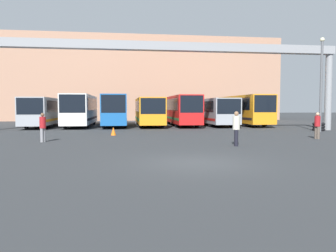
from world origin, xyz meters
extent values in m
plane|color=#2D3033|center=(0.00, 0.00, 0.00)|extent=(200.00, 200.00, 0.00)
cube|color=tan|center=(0.00, 43.86, 6.52)|extent=(44.29, 12.00, 13.03)
cylinder|color=gray|center=(15.57, 15.49, 3.39)|extent=(0.60, 0.60, 6.77)
cube|color=gray|center=(0.00, 15.49, 7.12)|extent=(31.74, 0.80, 0.70)
cube|color=#999EA5|center=(-10.97, 24.57, 1.67)|extent=(2.49, 12.21, 2.64)
cube|color=black|center=(-10.97, 18.48, 2.15)|extent=(2.29, 0.06, 1.48)
cube|color=black|center=(-10.97, 24.57, 2.15)|extent=(2.52, 10.38, 1.11)
cube|color=orange|center=(-10.97, 24.57, 0.83)|extent=(2.52, 11.60, 0.24)
cylinder|color=black|center=(-12.05, 21.15, 0.52)|extent=(0.28, 1.05, 1.05)
cylinder|color=black|center=(-9.88, 21.15, 0.52)|extent=(0.28, 1.05, 1.05)
cylinder|color=black|center=(-12.05, 27.98, 0.52)|extent=(0.28, 1.05, 1.05)
cylinder|color=black|center=(-9.88, 27.98, 0.52)|extent=(0.28, 1.05, 1.05)
cube|color=silver|center=(-7.31, 24.32, 1.83)|extent=(2.51, 11.72, 2.96)
cube|color=black|center=(-7.31, 18.48, 2.38)|extent=(2.31, 0.06, 1.66)
cube|color=black|center=(-7.31, 24.32, 2.38)|extent=(2.54, 9.96, 1.25)
cube|color=black|center=(-7.31, 24.32, 0.88)|extent=(2.54, 11.13, 0.24)
cylinder|color=black|center=(-8.40, 21.04, 0.51)|extent=(0.28, 1.02, 1.02)
cylinder|color=black|center=(-6.22, 21.04, 0.51)|extent=(0.28, 1.02, 1.02)
cylinder|color=black|center=(-8.40, 27.60, 0.51)|extent=(0.28, 1.02, 1.02)
cylinder|color=black|center=(-6.22, 27.60, 0.51)|extent=(0.28, 1.02, 1.02)
cube|color=#1959A5|center=(-3.66, 23.85, 1.83)|extent=(2.42, 10.78, 2.95)
cube|color=black|center=(-3.66, 18.48, 2.38)|extent=(2.22, 0.06, 1.65)
cube|color=black|center=(-3.66, 23.85, 2.38)|extent=(2.45, 9.17, 1.24)
cube|color=black|center=(-3.66, 23.85, 0.88)|extent=(2.45, 10.24, 0.24)
cylinder|color=black|center=(-4.70, 20.83, 0.45)|extent=(0.28, 0.91, 0.91)
cylinder|color=black|center=(-2.61, 20.83, 0.45)|extent=(0.28, 0.91, 0.91)
cylinder|color=black|center=(-4.70, 26.87, 0.45)|extent=(0.28, 0.91, 0.91)
cylinder|color=black|center=(-2.61, 26.87, 0.45)|extent=(0.28, 0.91, 0.91)
cube|color=orange|center=(0.00, 23.87, 1.68)|extent=(2.56, 10.83, 2.67)
cube|color=black|center=(0.00, 18.48, 2.17)|extent=(2.35, 0.06, 1.49)
cube|color=black|center=(0.00, 23.87, 2.17)|extent=(2.59, 9.20, 1.12)
cube|color=#268C4C|center=(0.00, 23.87, 0.83)|extent=(2.59, 10.29, 0.24)
cylinder|color=black|center=(-1.12, 20.84, 0.47)|extent=(0.28, 0.95, 0.95)
cylinder|color=black|center=(1.12, 20.84, 0.47)|extent=(0.28, 0.95, 0.95)
cylinder|color=black|center=(-1.12, 26.91, 0.47)|extent=(0.28, 0.95, 0.95)
cylinder|color=black|center=(1.12, 26.91, 0.47)|extent=(0.28, 0.95, 0.95)
cube|color=red|center=(3.66, 24.05, 1.81)|extent=(2.40, 11.18, 2.93)
cube|color=black|center=(3.66, 18.48, 2.36)|extent=(2.21, 0.06, 1.64)
cube|color=black|center=(3.66, 24.05, 2.36)|extent=(2.43, 9.50, 1.23)
cube|color=#268C4C|center=(3.66, 24.05, 0.88)|extent=(2.43, 10.62, 0.24)
cylinder|color=black|center=(2.61, 20.92, 0.51)|extent=(0.28, 1.03, 1.03)
cylinder|color=black|center=(4.70, 20.92, 0.51)|extent=(0.28, 1.03, 1.03)
cylinder|color=black|center=(2.61, 27.18, 0.51)|extent=(0.28, 1.03, 1.03)
cylinder|color=black|center=(4.70, 27.18, 0.51)|extent=(0.28, 1.03, 1.03)
cube|color=#999EA5|center=(7.31, 24.43, 1.66)|extent=(2.58, 11.93, 2.62)
cube|color=black|center=(7.31, 18.48, 2.14)|extent=(2.37, 0.06, 1.47)
cube|color=black|center=(7.31, 24.43, 2.14)|extent=(2.61, 10.14, 1.10)
cube|color=red|center=(7.31, 24.43, 0.82)|extent=(2.61, 11.34, 0.24)
cylinder|color=black|center=(6.18, 21.09, 0.47)|extent=(0.28, 0.94, 0.94)
cylinder|color=black|center=(8.44, 21.09, 0.47)|extent=(0.28, 0.94, 0.94)
cylinder|color=black|center=(6.18, 27.77, 0.47)|extent=(0.28, 0.94, 0.94)
cylinder|color=black|center=(8.44, 27.77, 0.47)|extent=(0.28, 0.94, 0.94)
cube|color=orange|center=(10.97, 24.32, 1.85)|extent=(2.48, 11.72, 2.99)
cube|color=black|center=(10.97, 18.48, 2.40)|extent=(2.28, 0.06, 1.68)
cube|color=black|center=(10.97, 24.32, 2.40)|extent=(2.51, 9.96, 1.26)
cube|color=black|center=(10.97, 24.32, 0.89)|extent=(2.51, 11.14, 0.24)
cylinder|color=black|center=(9.89, 21.04, 0.49)|extent=(0.28, 0.98, 0.98)
cylinder|color=black|center=(12.04, 21.04, 0.49)|extent=(0.28, 0.98, 0.98)
cylinder|color=black|center=(9.89, 27.60, 0.49)|extent=(0.28, 0.98, 0.98)
cylinder|color=black|center=(12.04, 27.60, 0.49)|extent=(0.28, 0.98, 0.98)
cylinder|color=brown|center=(9.85, 7.86, 0.41)|extent=(0.19, 0.19, 0.82)
cylinder|color=brown|center=(9.78, 8.00, 0.41)|extent=(0.19, 0.19, 0.82)
cylinder|color=#A5191E|center=(9.82, 7.93, 1.17)|extent=(0.36, 0.36, 0.69)
sphere|color=tan|center=(9.82, 7.93, 1.62)|extent=(0.22, 0.22, 0.22)
cylinder|color=black|center=(3.27, 4.99, 0.44)|extent=(0.20, 0.20, 0.88)
cylinder|color=black|center=(3.22, 4.82, 0.44)|extent=(0.20, 0.20, 0.88)
cylinder|color=beige|center=(3.25, 4.90, 1.25)|extent=(0.39, 0.39, 0.73)
sphere|color=#8C6647|center=(3.25, 4.90, 1.74)|extent=(0.24, 0.24, 0.24)
cylinder|color=gray|center=(-7.45, 8.39, 0.41)|extent=(0.19, 0.19, 0.82)
cylinder|color=gray|center=(-7.54, 8.25, 0.41)|extent=(0.19, 0.19, 0.82)
cylinder|color=#A5191E|center=(-7.49, 8.32, 1.17)|extent=(0.36, 0.36, 0.69)
sphere|color=brown|center=(-7.49, 8.32, 1.62)|extent=(0.22, 0.22, 0.22)
cone|color=orange|center=(-3.48, 12.48, 0.30)|extent=(0.38, 0.38, 0.61)
torus|color=black|center=(14.21, 14.69, 0.12)|extent=(1.04, 1.04, 0.24)
torus|color=black|center=(14.21, 14.69, 0.36)|extent=(1.04, 1.04, 0.24)
torus|color=black|center=(14.21, 14.69, 0.60)|extent=(1.04, 1.04, 0.24)
cylinder|color=#595B60|center=(13.55, 13.46, 3.73)|extent=(0.20, 0.20, 7.47)
sphere|color=beige|center=(13.55, 13.46, 7.62)|extent=(0.36, 0.36, 0.36)
camera|label=1|loc=(-2.70, -11.89, 2.10)|focal=35.00mm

